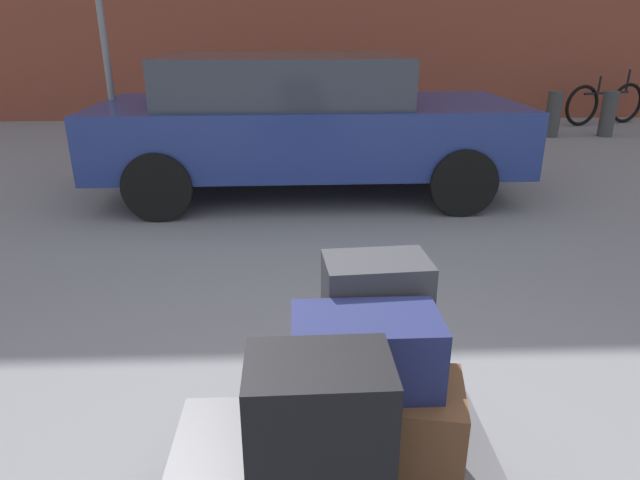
{
  "coord_description": "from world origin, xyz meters",
  "views": [
    {
      "loc": [
        -0.1,
        -1.37,
        1.7
      ],
      "look_at": [
        0.0,
        1.2,
        0.69
      ],
      "focal_mm": 30.85,
      "sensor_mm": 36.0,
      "label": 1
    }
  ],
  "objects_px": {
    "bicycle_leaning": "(605,104)",
    "bollard_kerb_far": "(608,114)",
    "bollard_kerb_mid": "(553,114)",
    "suitcase_charcoal_rear_left": "(374,344)",
    "no_parking_sign": "(105,46)",
    "duffel_bag_brown_rear_right": "(363,429)",
    "duffel_bag_navy_topmost_pile": "(365,351)",
    "suitcase_black_front_right": "(319,460)",
    "parked_car": "(303,121)",
    "bollard_kerb_near": "(457,115)"
  },
  "relations": [
    {
      "from": "bicycle_leaning",
      "to": "no_parking_sign",
      "type": "bearing_deg",
      "value": -152.63
    },
    {
      "from": "suitcase_black_front_right",
      "to": "parked_car",
      "type": "relative_size",
      "value": 0.14
    },
    {
      "from": "suitcase_black_front_right",
      "to": "suitcase_charcoal_rear_left",
      "type": "relative_size",
      "value": 0.93
    },
    {
      "from": "bollard_kerb_mid",
      "to": "no_parking_sign",
      "type": "height_order",
      "value": "no_parking_sign"
    },
    {
      "from": "duffel_bag_brown_rear_right",
      "to": "bicycle_leaning",
      "type": "relative_size",
      "value": 0.35
    },
    {
      "from": "suitcase_charcoal_rear_left",
      "to": "parked_car",
      "type": "relative_size",
      "value": 0.15
    },
    {
      "from": "bicycle_leaning",
      "to": "bollard_kerb_mid",
      "type": "relative_size",
      "value": 2.35
    },
    {
      "from": "suitcase_charcoal_rear_left",
      "to": "duffel_bag_navy_topmost_pile",
      "type": "height_order",
      "value": "suitcase_charcoal_rear_left"
    },
    {
      "from": "bicycle_leaning",
      "to": "no_parking_sign",
      "type": "height_order",
      "value": "no_parking_sign"
    },
    {
      "from": "duffel_bag_navy_topmost_pile",
      "to": "duffel_bag_brown_rear_right",
      "type": "bearing_deg",
      "value": -14.62
    },
    {
      "from": "duffel_bag_brown_rear_right",
      "to": "bollard_kerb_far",
      "type": "height_order",
      "value": "bollard_kerb_far"
    },
    {
      "from": "suitcase_charcoal_rear_left",
      "to": "bollard_kerb_mid",
      "type": "distance_m",
      "value": 8.19
    },
    {
      "from": "suitcase_black_front_right",
      "to": "parked_car",
      "type": "xyz_separation_m",
      "value": [
        0.0,
        4.69,
        0.12
      ]
    },
    {
      "from": "suitcase_black_front_right",
      "to": "suitcase_charcoal_rear_left",
      "type": "height_order",
      "value": "suitcase_charcoal_rear_left"
    },
    {
      "from": "suitcase_charcoal_rear_left",
      "to": "bicycle_leaning",
      "type": "height_order",
      "value": "suitcase_charcoal_rear_left"
    },
    {
      "from": "bollard_kerb_mid",
      "to": "no_parking_sign",
      "type": "xyz_separation_m",
      "value": [
        -6.11,
        -2.76,
        1.14
      ]
    },
    {
      "from": "suitcase_black_front_right",
      "to": "bollard_kerb_far",
      "type": "bearing_deg",
      "value": 55.97
    },
    {
      "from": "duffel_bag_navy_topmost_pile",
      "to": "bollard_kerb_near",
      "type": "height_order",
      "value": "duffel_bag_navy_topmost_pile"
    },
    {
      "from": "duffel_bag_brown_rear_right",
      "to": "bollard_kerb_near",
      "type": "xyz_separation_m",
      "value": [
        2.36,
        7.47,
        -0.15
      ]
    },
    {
      "from": "bicycle_leaning",
      "to": "bollard_kerb_far",
      "type": "distance_m",
      "value": 1.29
    },
    {
      "from": "suitcase_black_front_right",
      "to": "duffel_bag_navy_topmost_pile",
      "type": "xyz_separation_m",
      "value": [
        0.15,
        0.26,
        0.16
      ]
    },
    {
      "from": "suitcase_charcoal_rear_left",
      "to": "bollard_kerb_near",
      "type": "xyz_separation_m",
      "value": [
        2.29,
        7.21,
        -0.3
      ]
    },
    {
      "from": "bicycle_leaning",
      "to": "bollard_kerb_far",
      "type": "xyz_separation_m",
      "value": [
        -0.56,
        -1.16,
        -0.01
      ]
    },
    {
      "from": "suitcase_black_front_right",
      "to": "parked_car",
      "type": "bearing_deg",
      "value": 88.73
    },
    {
      "from": "suitcase_charcoal_rear_left",
      "to": "no_parking_sign",
      "type": "distance_m",
      "value": 5.06
    },
    {
      "from": "suitcase_charcoal_rear_left",
      "to": "bicycle_leaning",
      "type": "distance_m",
      "value": 9.93
    },
    {
      "from": "duffel_bag_brown_rear_right",
      "to": "suitcase_charcoal_rear_left",
      "type": "height_order",
      "value": "suitcase_charcoal_rear_left"
    },
    {
      "from": "duffel_bag_navy_topmost_pile",
      "to": "bollard_kerb_mid",
      "type": "distance_m",
      "value": 8.45
    },
    {
      "from": "bicycle_leaning",
      "to": "bollard_kerb_far",
      "type": "relative_size",
      "value": 2.35
    },
    {
      "from": "duffel_bag_navy_topmost_pile",
      "to": "bollard_kerb_far",
      "type": "xyz_separation_m",
      "value": [
        4.84,
        7.47,
        -0.44
      ]
    },
    {
      "from": "duffel_bag_brown_rear_right",
      "to": "suitcase_charcoal_rear_left",
      "type": "bearing_deg",
      "value": 86.4
    },
    {
      "from": "no_parking_sign",
      "to": "duffel_bag_brown_rear_right",
      "type": "bearing_deg",
      "value": -65.18
    },
    {
      "from": "duffel_bag_brown_rear_right",
      "to": "no_parking_sign",
      "type": "xyz_separation_m",
      "value": [
        -2.18,
        4.71,
        0.99
      ]
    },
    {
      "from": "suitcase_charcoal_rear_left",
      "to": "bollard_kerb_mid",
      "type": "height_order",
      "value": "suitcase_charcoal_rear_left"
    },
    {
      "from": "duffel_bag_navy_topmost_pile",
      "to": "bollard_kerb_far",
      "type": "distance_m",
      "value": 8.91
    },
    {
      "from": "bollard_kerb_far",
      "to": "bollard_kerb_mid",
      "type": "bearing_deg",
      "value": 180.0
    },
    {
      "from": "suitcase_charcoal_rear_left",
      "to": "no_parking_sign",
      "type": "height_order",
      "value": "no_parking_sign"
    },
    {
      "from": "bicycle_leaning",
      "to": "no_parking_sign",
      "type": "xyz_separation_m",
      "value": [
        -7.58,
        -3.92,
        1.13
      ]
    },
    {
      "from": "bicycle_leaning",
      "to": "no_parking_sign",
      "type": "relative_size",
      "value": 0.7
    },
    {
      "from": "duffel_bag_brown_rear_right",
      "to": "suitcase_black_front_right",
      "type": "height_order",
      "value": "suitcase_black_front_right"
    },
    {
      "from": "bollard_kerb_near",
      "to": "bollard_kerb_mid",
      "type": "relative_size",
      "value": 1.0
    },
    {
      "from": "parked_car",
      "to": "duffel_bag_brown_rear_right",
      "type": "bearing_deg",
      "value": -88.16
    },
    {
      "from": "suitcase_black_front_right",
      "to": "bollard_kerb_mid",
      "type": "xyz_separation_m",
      "value": [
        4.08,
        7.73,
        -0.28
      ]
    },
    {
      "from": "duffel_bag_navy_topmost_pile",
      "to": "bollard_kerb_far",
      "type": "bearing_deg",
      "value": 56.49
    },
    {
      "from": "duffel_bag_navy_topmost_pile",
      "to": "no_parking_sign",
      "type": "height_order",
      "value": "no_parking_sign"
    },
    {
      "from": "suitcase_black_front_right",
      "to": "bicycle_leaning",
      "type": "relative_size",
      "value": 0.35
    },
    {
      "from": "parked_car",
      "to": "bollard_kerb_near",
      "type": "distance_m",
      "value": 3.95
    },
    {
      "from": "suitcase_black_front_right",
      "to": "no_parking_sign",
      "type": "bearing_deg",
      "value": 111.01
    },
    {
      "from": "duffel_bag_navy_topmost_pile",
      "to": "bollard_kerb_near",
      "type": "xyz_separation_m",
      "value": [
        2.36,
        7.47,
        -0.44
      ]
    },
    {
      "from": "no_parking_sign",
      "to": "parked_car",
      "type": "bearing_deg",
      "value": -7.72
    }
  ]
}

